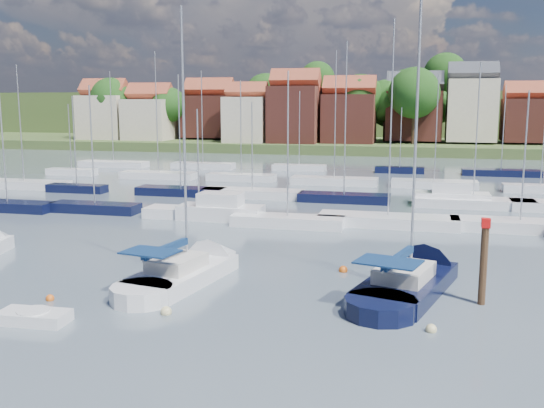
# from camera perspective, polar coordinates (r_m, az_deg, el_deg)

# --- Properties ---
(ground) EXTENTS (260.00, 260.00, 0.00)m
(ground) POSITION_cam_1_polar(r_m,az_deg,el_deg) (68.15, 4.77, 1.45)
(ground) COLOR #424F5A
(ground) RESTS_ON ground
(sailboat_centre) EXTENTS (5.02, 11.91, 15.70)m
(sailboat_centre) POSITION_cam_1_polar(r_m,az_deg,el_deg) (34.28, -7.19, -6.13)
(sailboat_centre) COLOR silver
(sailboat_centre) RESTS_ON ground
(sailboat_navy) EXTENTS (6.60, 13.07, 17.46)m
(sailboat_navy) POSITION_cam_1_polar(r_m,az_deg,el_deg) (33.36, 13.41, -6.77)
(sailboat_navy) COLOR black
(sailboat_navy) RESTS_ON ground
(tender) EXTENTS (3.15, 1.58, 0.67)m
(tender) POSITION_cam_1_polar(r_m,az_deg,el_deg) (29.03, -21.52, -9.87)
(tender) COLOR silver
(tender) RESTS_ON ground
(timber_piling) EXTENTS (0.40, 0.40, 6.45)m
(timber_piling) POSITION_cam_1_polar(r_m,az_deg,el_deg) (30.81, 19.19, -6.87)
(timber_piling) COLOR #4C331E
(timber_piling) RESTS_ON ground
(buoy_b) EXTENTS (0.54, 0.54, 0.54)m
(buoy_b) POSITION_cam_1_polar(r_m,az_deg,el_deg) (29.34, -21.66, -10.20)
(buoy_b) COLOR beige
(buoy_b) RESTS_ON ground
(buoy_c) EXTENTS (0.41, 0.41, 0.41)m
(buoy_c) POSITION_cam_1_polar(r_m,az_deg,el_deg) (31.90, -20.16, -8.52)
(buoy_c) COLOR #D85914
(buoy_c) RESTS_ON ground
(buoy_d) EXTENTS (0.52, 0.52, 0.52)m
(buoy_d) POSITION_cam_1_polar(r_m,az_deg,el_deg) (28.60, -9.93, -10.16)
(buoy_d) COLOR beige
(buoy_d) RESTS_ON ground
(buoy_e) EXTENTS (0.51, 0.51, 0.51)m
(buoy_e) POSITION_cam_1_polar(r_m,az_deg,el_deg) (35.10, 6.71, -6.35)
(buoy_e) COLOR #D85914
(buoy_e) RESTS_ON ground
(buoy_f) EXTENTS (0.48, 0.48, 0.48)m
(buoy_f) POSITION_cam_1_polar(r_m,az_deg,el_deg) (27.02, 14.74, -11.54)
(buoy_f) COLOR beige
(buoy_f) RESTS_ON ground
(marina_field) EXTENTS (79.62, 41.41, 15.93)m
(marina_field) POSITION_cam_1_polar(r_m,az_deg,el_deg) (63.06, 5.79, 1.17)
(marina_field) COLOR silver
(marina_field) RESTS_ON ground
(far_shore_town) EXTENTS (212.46, 90.00, 22.27)m
(far_shore_town) POSITION_cam_1_polar(r_m,az_deg,el_deg) (159.61, 10.85, 7.61)
(far_shore_town) COLOR #45552A
(far_shore_town) RESTS_ON ground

